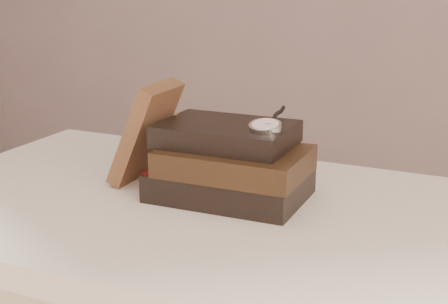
% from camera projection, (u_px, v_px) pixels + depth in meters
% --- Properties ---
extents(table, '(1.00, 0.60, 0.75)m').
position_uv_depth(table, '(207.00, 257.00, 1.08)').
color(table, silver).
rests_on(table, ground).
extents(book_stack, '(0.25, 0.17, 0.12)m').
position_uv_depth(book_stack, '(230.00, 164.00, 1.07)').
color(book_stack, black).
rests_on(book_stack, table).
extents(journal, '(0.10, 0.11, 0.18)m').
position_uv_depth(journal, '(146.00, 133.00, 1.13)').
color(journal, '#432919').
rests_on(journal, table).
extents(pocket_watch, '(0.05, 0.15, 0.02)m').
position_uv_depth(pocket_watch, '(266.00, 125.00, 1.02)').
color(pocket_watch, silver).
rests_on(pocket_watch, book_stack).
extents(eyeglasses, '(0.10, 0.12, 0.05)m').
position_uv_depth(eyeglasses, '(204.00, 139.00, 1.17)').
color(eyeglasses, silver).
rests_on(eyeglasses, book_stack).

